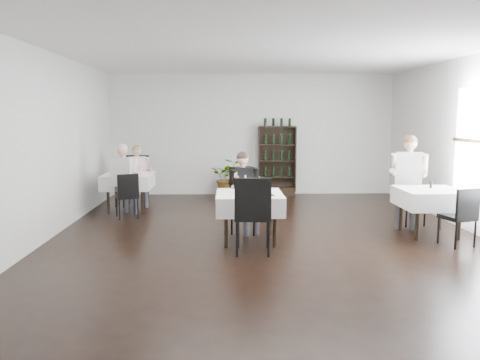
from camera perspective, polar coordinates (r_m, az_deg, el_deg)
name	(u,v)px	position (r m, az deg, el deg)	size (l,w,h in m)	color
room_shell	(269,146)	(7.24, 3.54, 4.12)	(9.00, 9.00, 9.00)	black
wine_shelf	(277,161)	(11.63, 4.52, 2.28)	(0.90, 0.28, 1.75)	black
main_table	(249,202)	(7.32, 1.14, -2.75)	(1.03, 1.03, 0.77)	black
left_table	(128,181)	(9.99, -13.47, -0.13)	(0.98, 0.98, 0.77)	black
right_table	(430,198)	(8.32, 22.15, -2.07)	(0.98, 0.98, 0.77)	black
potted_tree	(229,177)	(11.49, -1.33, 0.35)	(0.85, 0.74, 0.94)	#2E6121
main_chair_far	(246,200)	(7.95, 0.72, -2.51)	(0.52, 0.52, 0.95)	black
main_chair_near	(253,210)	(6.62, 1.59, -3.73)	(0.54, 0.55, 1.12)	black
left_chair_far	(137,177)	(10.54, -12.47, 0.36)	(0.53, 0.54, 1.10)	black
left_chair_near	(127,193)	(9.22, -13.57, -1.54)	(0.52, 0.52, 0.88)	black
right_chair_far	(409,196)	(9.07, 19.89, -1.86)	(0.47, 0.47, 0.90)	black
right_chair_near	(461,213)	(7.78, 25.39, -3.67)	(0.52, 0.52, 0.91)	black
diner_main	(244,186)	(7.89, 0.51, -0.71)	(0.61, 0.64, 1.37)	#404148
diner_left_far	(138,171)	(10.45, -12.33, 1.10)	(0.60, 0.63, 1.34)	#404148
diner_left_near	(125,174)	(9.44, -13.89, 0.72)	(0.59, 0.62, 1.44)	#404148
diner_right_far	(409,173)	(8.85, 19.86, 0.76)	(0.73, 0.77, 1.63)	#404148
plate_far	(254,190)	(7.52, 1.67, -1.21)	(0.28, 0.28, 0.07)	white
plate_near	(247,194)	(7.09, 0.90, -1.73)	(0.34, 0.34, 0.09)	white
pilsner_dark	(235,185)	(7.27, -0.63, -0.62)	(0.07, 0.07, 0.31)	black
pilsner_lager	(237,184)	(7.42, -0.42, -0.44)	(0.07, 0.07, 0.31)	gold
coke_bottle	(245,186)	(7.30, 0.66, -0.71)	(0.07, 0.07, 0.28)	silver
napkin_cutlery	(267,195)	(7.11, 3.33, -1.81)	(0.23, 0.22, 0.02)	black
pepper_mill	(431,185)	(8.43, 22.25, -0.53)	(0.05, 0.05, 0.11)	black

